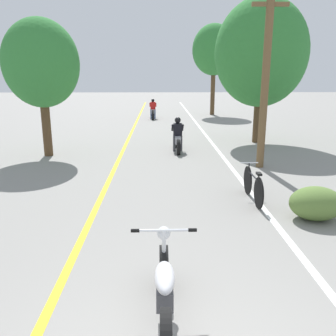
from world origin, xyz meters
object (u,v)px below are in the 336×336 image
object	(u,v)px
utility_pole	(266,77)
motorcycle_rider_far	(153,111)
bicycle_parked	(253,185)
roadside_tree_right_near	(261,53)
motorcycle_rider_lead	(178,138)
roadside_tree_left	(41,64)
motorcycle_foreground	(165,290)
roadside_tree_right_far	(214,50)

from	to	relation	value
utility_pole	motorcycle_rider_far	distance (m)	14.07
motorcycle_rider_far	bicycle_parked	size ratio (longest dim) A/B	1.21
roadside_tree_right_near	bicycle_parked	distance (m)	8.61
utility_pole	motorcycle_rider_lead	world-z (taller)	utility_pole
utility_pole	roadside_tree_left	xyz separation A→B (m)	(-7.43, 1.90, 0.44)
motorcycle_rider_far	motorcycle_rider_lead	bearing A→B (deg)	-84.00
bicycle_parked	utility_pole	bearing A→B (deg)	71.55
bicycle_parked	motorcycle_foreground	bearing A→B (deg)	-117.09
roadside_tree_left	motorcycle_foreground	size ratio (longest dim) A/B	2.39
roadside_tree_left	motorcycle_rider_far	world-z (taller)	roadside_tree_left
motorcycle_rider_lead	bicycle_parked	size ratio (longest dim) A/B	1.16
motorcycle_foreground	roadside_tree_right_near	bearing A→B (deg)	70.12
roadside_tree_left	motorcycle_rider_lead	size ratio (longest dim) A/B	2.42
utility_pole	bicycle_parked	size ratio (longest dim) A/B	3.20
motorcycle_foreground	roadside_tree_left	bearing A→B (deg)	114.10
roadside_tree_right_far	bicycle_parked	world-z (taller)	roadside_tree_right_far
roadside_tree_right_far	motorcycle_rider_far	world-z (taller)	roadside_tree_right_far
utility_pole	roadside_tree_right_near	distance (m)	4.63
motorcycle_foreground	motorcycle_rider_far	size ratio (longest dim) A/B	0.97
roadside_tree_left	motorcycle_foreground	world-z (taller)	roadside_tree_left
roadside_tree_left	roadside_tree_right_far	bearing A→B (deg)	59.56
utility_pole	roadside_tree_left	size ratio (longest dim) A/B	1.14
utility_pole	roadside_tree_right_far	distance (m)	15.95
roadside_tree_right_far	motorcycle_rider_lead	distance (m)	14.26
bicycle_parked	motorcycle_rider_lead	bearing A→B (deg)	104.46
bicycle_parked	roadside_tree_right_near	bearing A→B (deg)	74.49
motorcycle_rider_lead	bicycle_parked	distance (m)	5.99
utility_pole	roadside_tree_left	world-z (taller)	utility_pole
roadside_tree_left	bicycle_parked	size ratio (longest dim) A/B	2.81
roadside_tree_left	bicycle_parked	bearing A→B (deg)	-38.72
utility_pole	bicycle_parked	bearing A→B (deg)	-108.45
roadside_tree_right_near	motorcycle_rider_lead	size ratio (longest dim) A/B	3.03
roadside_tree_right_far	motorcycle_rider_lead	world-z (taller)	roadside_tree_right_far
utility_pole	motorcycle_rider_lead	size ratio (longest dim) A/B	2.75
utility_pole	roadside_tree_right_near	size ratio (longest dim) A/B	0.91
roadside_tree_left	motorcycle_foreground	xyz separation A→B (m)	(4.19, -9.36, -2.88)
roadside_tree_right_far	motorcycle_rider_far	distance (m)	6.56
roadside_tree_left	motorcycle_foreground	distance (m)	10.65
roadside_tree_right_near	motorcycle_foreground	world-z (taller)	roadside_tree_right_near
roadside_tree_left	motorcycle_rider_far	distance (m)	12.38
utility_pole	motorcycle_foreground	size ratio (longest dim) A/B	2.72
motorcycle_rider_far	bicycle_parked	xyz separation A→B (m)	(2.63, -16.57, -0.13)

